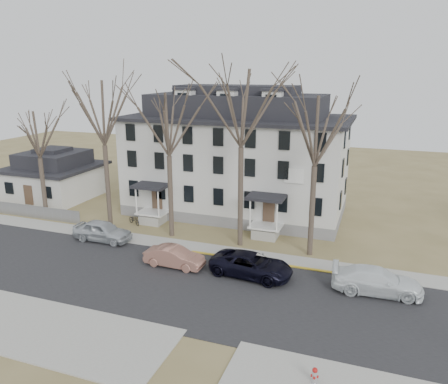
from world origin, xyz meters
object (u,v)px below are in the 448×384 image
at_px(small_house, 55,177).
at_px(tree_far_left, 102,108).
at_px(tree_center, 241,103).
at_px(car_tan, 174,257).
at_px(car_navy, 251,265).
at_px(boarding_house, 237,157).
at_px(tree_bungalow, 37,132).
at_px(bicycle_left, 134,220).
at_px(tree_mid_right, 317,126).
at_px(tree_mid_left, 168,120).
at_px(fire_hydrant, 315,376).
at_px(car_white, 377,281).
at_px(car_silver, 102,231).

bearing_deg(small_house, tree_far_left, -29.39).
bearing_deg(tree_center, small_house, 164.92).
relative_size(car_tan, car_navy, 0.77).
xyz_separation_m(boarding_house, tree_bungalow, (-16.00, -8.15, 2.74)).
relative_size(boarding_house, bicycle_left, 12.51).
distance_m(boarding_house, tree_mid_right, 12.51).
relative_size(tree_mid_left, fire_hydrant, 15.41).
distance_m(small_house, tree_bungalow, 9.43).
distance_m(tree_mid_left, tree_center, 6.18).
bearing_deg(car_navy, car_white, -81.77).
distance_m(car_silver, fire_hydrant, 21.72).
xyz_separation_m(tree_center, tree_bungalow, (-19.00, 0.00, -2.97)).
relative_size(car_tan, bicycle_left, 2.57).
bearing_deg(tree_far_left, small_house, 150.61).
bearing_deg(fire_hydrant, car_tan, 141.83).
bearing_deg(tree_mid_right, tree_mid_left, 180.00).
bearing_deg(small_house, tree_mid_right, -12.27).
bearing_deg(tree_far_left, tree_center, 0.00).
xyz_separation_m(tree_far_left, tree_mid_right, (17.50, 0.00, -0.74)).
relative_size(tree_mid_right, car_silver, 2.63).
relative_size(car_silver, car_tan, 1.13).
relative_size(boarding_house, car_white, 3.81).
bearing_deg(boarding_house, tree_far_left, -137.82).
bearing_deg(fire_hydrant, car_navy, 121.40).
distance_m(tree_mid_left, car_silver, 10.40).
distance_m(car_silver, car_tan, 7.95).
distance_m(boarding_house, tree_bungalow, 18.17).
relative_size(car_navy, car_white, 1.02).
relative_size(tree_far_left, bicycle_left, 8.25).
xyz_separation_m(small_house, car_navy, (25.38, -11.14, -1.48)).
bearing_deg(tree_mid_right, car_navy, -122.26).
bearing_deg(car_navy, bicycle_left, 69.55).
bearing_deg(boarding_house, car_white, -43.59).
bearing_deg(tree_far_left, boarding_house, 42.18).
bearing_deg(tree_bungalow, small_house, 122.84).
xyz_separation_m(bicycle_left, fire_hydrant, (18.29, -15.31, -0.02)).
relative_size(small_house, tree_mid_left, 0.68).
height_order(tree_mid_right, car_navy, tree_mid_right).
height_order(tree_far_left, car_silver, tree_far_left).
height_order(car_navy, fire_hydrant, car_navy).
distance_m(tree_far_left, car_navy, 17.97).
xyz_separation_m(boarding_house, tree_center, (3.00, -8.15, 5.71)).
height_order(small_house, car_tan, small_house).
distance_m(boarding_house, car_white, 18.99).
relative_size(tree_mid_left, tree_bungalow, 1.18).
distance_m(tree_mid_right, fire_hydrant, 17.00).
bearing_deg(tree_mid_right, tree_center, 180.00).
height_order(tree_far_left, tree_mid_right, tree_far_left).
height_order(tree_mid_left, car_white, tree_mid_left).
relative_size(car_silver, car_navy, 0.87).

